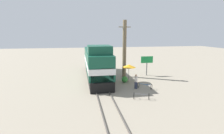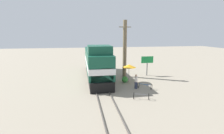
{
  "view_description": "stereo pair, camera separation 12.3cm",
  "coord_description": "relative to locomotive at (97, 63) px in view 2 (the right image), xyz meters",
  "views": [
    {
      "loc": [
        -2.29,
        -21.62,
        6.51
      ],
      "look_at": [
        1.2,
        -2.49,
        2.75
      ],
      "focal_mm": 28.0,
      "sensor_mm": 36.0,
      "label": 1
    },
    {
      "loc": [
        -2.17,
        -21.64,
        6.51
      ],
      "look_at": [
        1.2,
        -2.49,
        2.75
      ],
      "focal_mm": 28.0,
      "sensor_mm": 36.0,
      "label": 2
    }
  ],
  "objects": [
    {
      "name": "vendor_umbrella",
      "position": [
        4.03,
        -3.1,
        0.05
      ],
      "size": [
        1.82,
        1.82,
        2.44
      ],
      "color": "#4C4C4C",
      "rests_on": "ground_plane"
    },
    {
      "name": "rail_far",
      "position": [
        0.72,
        -3.59,
        -2.11
      ],
      "size": [
        0.08,
        38.79,
        0.15
      ],
      "primitive_type": "cube",
      "color": "#4C4742",
      "rests_on": "ground_plane"
    },
    {
      "name": "billboard_sign",
      "position": [
        7.86,
        0.17,
        0.08
      ],
      "size": [
        1.93,
        0.12,
        3.01
      ],
      "color": "#595959",
      "rests_on": "ground_plane"
    },
    {
      "name": "rail_near",
      "position": [
        -0.72,
        -3.59,
        -2.11
      ],
      "size": [
        0.08,
        38.79,
        0.15
      ],
      "primitive_type": "cube",
      "color": "#4C4742",
      "rests_on": "ground_plane"
    },
    {
      "name": "shrub_cluster",
      "position": [
        3.47,
        -3.2,
        -1.76
      ],
      "size": [
        0.84,
        0.84,
        0.84
      ],
      "primitive_type": "sphere",
      "color": "#388C38",
      "rests_on": "ground_plane"
    },
    {
      "name": "bicycle",
      "position": [
        5.18,
        -6.17,
        -1.85
      ],
      "size": [
        1.71,
        1.53,
        0.65
      ],
      "rotation": [
        0.0,
        0.0,
        0.91
      ],
      "color": "black",
      "rests_on": "ground_plane"
    },
    {
      "name": "locomotive",
      "position": [
        0.0,
        0.0,
        0.0
      ],
      "size": [
        3.02,
        15.02,
        5.05
      ],
      "color": "black",
      "rests_on": "ground_plane"
    },
    {
      "name": "utility_pole",
      "position": [
        4.2,
        0.05,
        2.06
      ],
      "size": [
        1.8,
        0.57,
        8.42
      ],
      "color": "#726047",
      "rests_on": "ground_plane"
    },
    {
      "name": "bicycle_spare",
      "position": [
        3.6,
        -9.36,
        -1.85
      ],
      "size": [
        1.67,
        1.14,
        0.65
      ],
      "rotation": [
        0.0,
        0.0,
        1.22
      ],
      "color": "black",
      "rests_on": "ground_plane"
    },
    {
      "name": "ground_plane",
      "position": [
        0.0,
        -3.59,
        -2.18
      ],
      "size": [
        120.0,
        120.0,
        0.0
      ],
      "primitive_type": "plane",
      "color": "gray"
    },
    {
      "name": "person_bystander",
      "position": [
        4.11,
        -6.01,
        -1.23
      ],
      "size": [
        0.34,
        0.34,
        1.75
      ],
      "color": "#2D3347",
      "rests_on": "ground_plane"
    }
  ]
}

